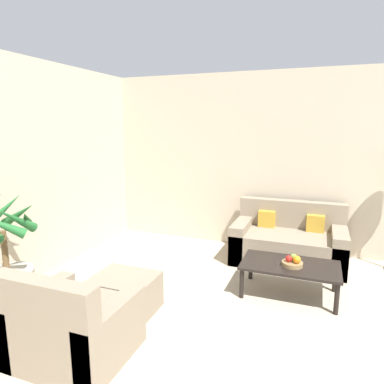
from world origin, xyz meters
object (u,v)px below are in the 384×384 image
at_px(fruit_bowl, 292,264).
at_px(armchair, 71,327).
at_px(apple_green, 294,257).
at_px(ottoman, 125,294).
at_px(apple_red, 289,259).
at_px(orange_fruit, 297,260).
at_px(potted_palm, 7,273).
at_px(sofa_loveseat, 288,243).
at_px(coffee_table, 290,268).

relative_size(fruit_bowl, armchair, 0.25).
height_order(apple_green, armchair, armchair).
bearing_deg(ottoman, armchair, -91.54).
distance_m(apple_red, ottoman, 1.82).
bearing_deg(apple_red, orange_fruit, -6.07).
bearing_deg(potted_palm, sofa_loveseat, 42.86).
xyz_separation_m(fruit_bowl, orange_fruit, (0.05, -0.02, 0.07)).
relative_size(sofa_loveseat, apple_red, 20.55).
bearing_deg(apple_green, apple_red, -124.68).
bearing_deg(potted_palm, apple_green, 27.32).
height_order(potted_palm, apple_red, potted_palm).
relative_size(sofa_loveseat, armchair, 1.66).
distance_m(apple_green, armchair, 2.40).
bearing_deg(orange_fruit, ottoman, -151.21).
distance_m(fruit_bowl, orange_fruit, 0.08).
xyz_separation_m(coffee_table, apple_green, (0.03, 0.01, 0.13)).
bearing_deg(sofa_loveseat, orange_fruit, -80.51).
bearing_deg(sofa_loveseat, armchair, -118.30).
height_order(orange_fruit, armchair, armchair).
bearing_deg(coffee_table, sofa_loveseat, 96.02).
distance_m(fruit_bowl, apple_green, 0.08).
height_order(fruit_bowl, ottoman, fruit_bowl).
bearing_deg(coffee_table, apple_red, -106.19).
relative_size(apple_red, ottoman, 0.12).
height_order(apple_red, ottoman, apple_red).
relative_size(apple_green, orange_fruit, 0.88).
xyz_separation_m(sofa_loveseat, orange_fruit, (0.18, -1.07, 0.18)).
xyz_separation_m(potted_palm, sofa_loveseat, (2.58, 2.39, -0.14)).
distance_m(sofa_loveseat, apple_red, 1.07).
bearing_deg(apple_green, ottoman, -148.53).
xyz_separation_m(orange_fruit, ottoman, (-1.64, -0.90, -0.27)).
bearing_deg(ottoman, apple_red, 30.40).
bearing_deg(apple_red, apple_green, 55.32).
height_order(apple_green, ottoman, apple_green).
height_order(potted_palm, orange_fruit, potted_palm).
bearing_deg(armchair, apple_green, 47.44).
bearing_deg(fruit_bowl, armchair, -133.40).
xyz_separation_m(coffee_table, ottoman, (-1.57, -0.96, -0.14)).
xyz_separation_m(armchair, ottoman, (0.02, 0.78, -0.08)).
distance_m(apple_red, armchair, 2.32).
height_order(apple_red, orange_fruit, orange_fruit).
xyz_separation_m(coffee_table, armchair, (-1.59, -1.75, -0.06)).
bearing_deg(apple_green, potted_palm, -152.68).
bearing_deg(orange_fruit, apple_red, 173.93).
bearing_deg(coffee_table, potted_palm, -152.64).
distance_m(coffee_table, fruit_bowl, 0.08).
xyz_separation_m(potted_palm, fruit_bowl, (2.71, 1.34, -0.03)).
height_order(coffee_table, apple_green, apple_green).
bearing_deg(ottoman, sofa_loveseat, 53.40).
bearing_deg(potted_palm, fruit_bowl, 26.41).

